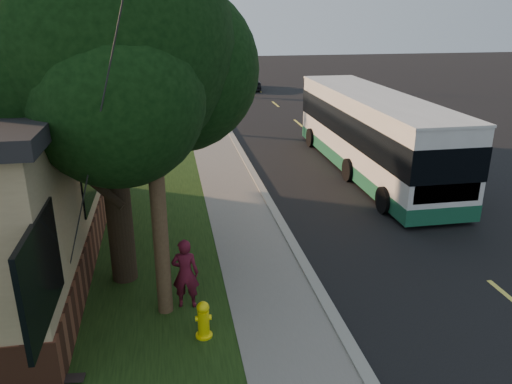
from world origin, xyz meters
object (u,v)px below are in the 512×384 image
at_px(fire_hydrant, 203,320).
at_px(traffic_signal, 207,45).
at_px(transit_bus, 372,131).
at_px(utility_pole, 149,84).
at_px(distant_car, 246,80).
at_px(bare_tree_far, 165,65).
at_px(skateboard_spare, 57,380).
at_px(leafy_tree, 104,46).
at_px(skateboarder, 185,273).
at_px(bare_tree_near, 156,87).

bearing_deg(fire_hydrant, traffic_signal, 84.79).
bearing_deg(transit_bus, fire_hydrant, -127.28).
xyz_separation_m(utility_pole, distant_car, (6.42, 29.88, -3.90)).
bearing_deg(distant_car, traffic_signal, 126.45).
bearing_deg(bare_tree_far, transit_bus, -70.32).
distance_m(fire_hydrant, skateboard_spare, 2.63).
bearing_deg(traffic_signal, fire_hydrant, -95.21).
relative_size(leafy_tree, skateboarder, 5.17).
xyz_separation_m(bare_tree_near, skateboarder, (0.64, -16.90, -1.33)).
bearing_deg(transit_bus, leafy_tree, -142.56).
height_order(leafy_tree, bare_tree_far, leafy_tree).
distance_m(leafy_tree, transit_bus, 11.41).
height_order(leafy_tree, traffic_signal, leafy_tree).
height_order(bare_tree_near, transit_bus, bare_tree_near).
bearing_deg(skateboarder, bare_tree_near, -78.95).
relative_size(leafy_tree, traffic_signal, 1.42).
bearing_deg(distant_car, bare_tree_near, -120.64).
bearing_deg(leafy_tree, fire_hydrant, -59.33).
bearing_deg(distant_car, leafy_tree, -107.92).
relative_size(leafy_tree, bare_tree_near, 1.81).
height_order(bare_tree_near, skateboarder, bare_tree_near).
bearing_deg(transit_bus, skateboard_spare, -133.37).
bearing_deg(transit_bus, bare_tree_near, 132.13).
xyz_separation_m(transit_bus, skateboard_spare, (-9.50, -10.06, -1.45)).
xyz_separation_m(bare_tree_near, transit_bus, (7.93, -8.77, -0.57)).
bearing_deg(utility_pole, bare_tree_far, 89.40).
bearing_deg(leafy_tree, utility_pole, -62.40).
height_order(fire_hydrant, bare_tree_near, bare_tree_near).
xyz_separation_m(skateboarder, distant_car, (5.98, 29.78, -0.09)).
relative_size(utility_pole, transit_bus, 0.83).
bearing_deg(fire_hydrant, bare_tree_near, 92.86).
bearing_deg(utility_pole, skateboarder, 13.18).
height_order(bare_tree_near, skateboard_spare, bare_tree_near).
bearing_deg(utility_pole, fire_hydrant, -54.62).
distance_m(utility_pole, skateboard_spare, 5.17).
height_order(traffic_signal, distant_car, traffic_signal).
height_order(utility_pole, bare_tree_near, utility_pole).
relative_size(bare_tree_near, distant_car, 1.00).
relative_size(fire_hydrant, transit_bus, 0.07).
bearing_deg(traffic_signal, distant_car, -50.10).
relative_size(utility_pole, distant_car, 2.11).
height_order(utility_pole, bare_tree_far, utility_pole).
bearing_deg(utility_pole, traffic_signal, 83.42).
bearing_deg(skateboarder, leafy_tree, -41.01).
height_order(utility_pole, distant_car, utility_pole).
bearing_deg(distant_car, skateboarder, -104.80).
bearing_deg(skateboarder, fire_hydrant, 112.46).
bearing_deg(bare_tree_near, fire_hydrant, -87.14).
height_order(bare_tree_far, distant_car, bare_tree_far).
bearing_deg(bare_tree_far, skateboard_spare, -93.85).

